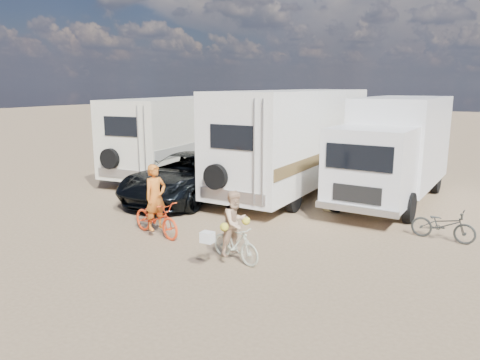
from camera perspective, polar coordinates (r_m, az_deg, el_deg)
The scene contains 12 objects.
ground at distance 12.63m, azimuth -6.46°, elevation -7.12°, with size 140.00×140.00×0.00m, color #947958.
rv_main at distance 17.73m, azimuth 6.84°, elevation 4.75°, with size 2.70×9.28×3.87m, color white, non-canonical shape.
rv_left at distance 20.97m, azimuth -7.71°, elevation 5.29°, with size 2.74×8.02×3.50m, color white, non-canonical shape.
box_truck at distance 16.82m, azimuth 18.49°, elevation 3.45°, with size 2.54×7.61×3.63m, color white, non-canonical shape.
dark_suv at distance 16.72m, azimuth -6.49°, elevation 0.47°, with size 2.72×5.90×1.64m, color black.
bike_man at distance 12.80m, azimuth -10.36°, elevation -4.68°, with size 0.65×1.86×0.98m, color red.
bike_woman at distance 10.78m, azimuth -0.58°, elevation -7.89°, with size 0.42×1.48×0.89m, color #B4BB9F.
rider_man at distance 12.69m, azimuth -10.43°, elevation -2.89°, with size 0.66×0.43×1.80m, color orange.
rider_woman at distance 10.68m, azimuth -0.58°, elevation -6.28°, with size 0.74×0.58×1.53m, color #D5AA84.
bike_parked at distance 13.35m, azimuth 23.94°, elevation -5.11°, with size 0.57×1.63×0.86m, color #282B28.
cooler at distance 17.41m, azimuth -3.76°, elevation -0.96°, with size 0.61×0.44×0.49m, color #2B4A84.
crate at distance 15.48m, azimuth 11.46°, elevation -2.96°, with size 0.50×0.50×0.40m, color olive.
Camera 1 is at (6.94, -9.73, 4.06)m, focal length 34.31 mm.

